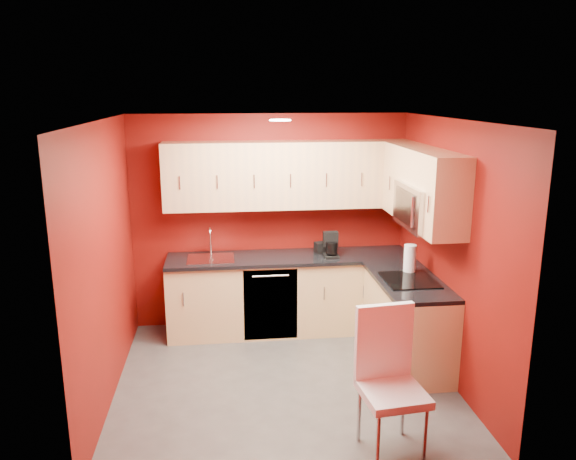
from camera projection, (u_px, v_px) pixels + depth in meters
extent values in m
plane|color=#4E4B48|center=(284.00, 380.00, 5.47)|extent=(3.20, 3.20, 0.00)
plane|color=white|center=(284.00, 120.00, 4.87)|extent=(3.20, 3.20, 0.00)
plane|color=maroon|center=(270.00, 221.00, 6.62)|extent=(3.20, 0.00, 3.20)
plane|color=maroon|center=(309.00, 323.00, 3.72)|extent=(3.20, 0.00, 3.20)
plane|color=maroon|center=(105.00, 264.00, 4.99)|extent=(0.00, 3.00, 3.00)
plane|color=maroon|center=(450.00, 252.00, 5.35)|extent=(0.00, 3.00, 3.00)
cube|color=tan|center=(290.00, 295.00, 6.55)|extent=(2.80, 0.60, 0.87)
cube|color=tan|center=(407.00, 323.00, 5.76)|extent=(0.60, 1.30, 0.87)
cube|color=black|center=(290.00, 258.00, 6.42)|extent=(2.80, 0.63, 0.04)
cube|color=black|center=(408.00, 281.00, 5.63)|extent=(0.63, 1.27, 0.04)
cube|color=tan|center=(289.00, 175.00, 6.33)|extent=(2.80, 0.35, 0.75)
cube|color=tan|center=(407.00, 179.00, 6.03)|extent=(0.35, 0.57, 0.75)
cube|color=tan|center=(449.00, 199.00, 4.91)|extent=(0.35, 0.22, 0.75)
cube|color=tan|center=(430.00, 168.00, 5.33)|extent=(0.35, 0.76, 0.33)
cube|color=silver|center=(425.00, 206.00, 5.42)|extent=(0.40, 0.76, 0.42)
cube|color=black|center=(406.00, 207.00, 5.40)|extent=(0.02, 0.62, 0.33)
cylinder|color=silver|center=(412.00, 212.00, 5.18)|extent=(0.02, 0.02, 0.29)
cube|color=black|center=(409.00, 280.00, 5.59)|extent=(0.50, 0.55, 0.01)
cube|color=silver|center=(211.00, 259.00, 6.31)|extent=(0.52, 0.42, 0.02)
cylinder|color=silver|center=(211.00, 243.00, 6.47)|extent=(0.02, 0.02, 0.26)
torus|color=silver|center=(210.00, 234.00, 6.37)|extent=(0.02, 0.16, 0.16)
cylinder|color=silver|center=(210.00, 240.00, 6.32)|extent=(0.02, 0.02, 0.12)
cube|color=black|center=(271.00, 305.00, 6.24)|extent=(0.60, 0.02, 0.82)
cylinder|color=white|center=(280.00, 120.00, 5.16)|extent=(0.20, 0.20, 0.01)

